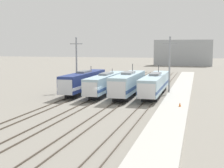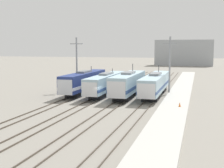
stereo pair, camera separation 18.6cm
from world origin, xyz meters
name	(u,v)px [view 1 (the left image)]	position (x,y,z in m)	size (l,w,h in m)	color
ground_plane	(105,103)	(0.00, 0.00, 0.00)	(400.00, 400.00, 0.00)	gray
rail_pair_far_left	(65,100)	(-6.56, 0.00, 0.07)	(1.51, 120.00, 0.15)	#4C4238
rail_pair_center_left	(91,102)	(-2.19, 0.00, 0.07)	(1.51, 120.00, 0.15)	#4C4238
rail_pair_center_right	(118,103)	(2.19, 0.00, 0.07)	(1.51, 120.00, 0.15)	#4C4238
rail_pair_far_right	(147,104)	(6.56, 0.00, 0.07)	(1.51, 120.00, 0.15)	#4C4238
locomotive_far_left	(83,82)	(-6.56, 8.13, 2.17)	(2.83, 17.68, 4.82)	black
locomotive_center_left	(106,83)	(-2.19, 7.91, 2.04)	(2.74, 18.33, 4.43)	#232326
locomotive_center_right	(128,84)	(2.19, 6.49, 2.21)	(3.10, 16.46, 5.53)	#232326
locomotive_far_right	(155,84)	(6.56, 8.99, 2.07)	(3.00, 20.06, 5.14)	#232326
catenary_tower_left	(76,63)	(-9.21, 11.48, 5.44)	(2.56, 0.32, 10.44)	gray
catenary_tower_right	(170,64)	(8.82, 11.48, 5.44)	(2.56, 0.32, 10.44)	gray
platform	(175,105)	(10.71, 0.00, 0.18)	(4.00, 120.00, 0.37)	#B7B5AD
traffic_cone	(180,104)	(11.53, -2.02, 0.68)	(0.31, 0.31, 0.61)	orange
depot_building	(183,53)	(6.97, 101.82, 5.86)	(25.70, 9.77, 11.71)	#9EA3A8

